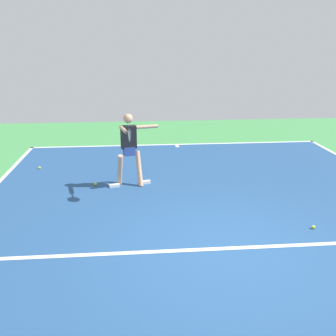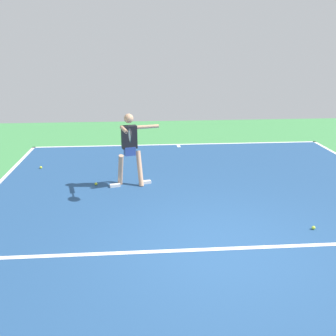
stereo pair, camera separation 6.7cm
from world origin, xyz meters
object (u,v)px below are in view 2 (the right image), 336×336
tennis_ball_near_service_line (41,167)px  tennis_ball_far_corner (96,184)px  tennis_player (130,146)px  tennis_ball_by_sideline (314,228)px

tennis_ball_near_service_line → tennis_ball_far_corner: 2.12m
tennis_player → tennis_ball_near_service_line: tennis_player is taller
tennis_ball_by_sideline → tennis_player: bearing=-37.5°
tennis_ball_near_service_line → tennis_ball_far_corner: (-1.59, 1.40, 0.00)m
tennis_ball_near_service_line → tennis_ball_by_sideline: size_ratio=1.00×
tennis_player → tennis_ball_by_sideline: 4.25m
tennis_ball_by_sideline → tennis_ball_far_corner: bearing=-32.5°
tennis_ball_by_sideline → tennis_ball_far_corner: 4.88m
tennis_ball_near_service_line → tennis_ball_by_sideline: (-5.71, 4.02, 0.00)m
tennis_ball_far_corner → tennis_ball_near_service_line: bearing=-41.4°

